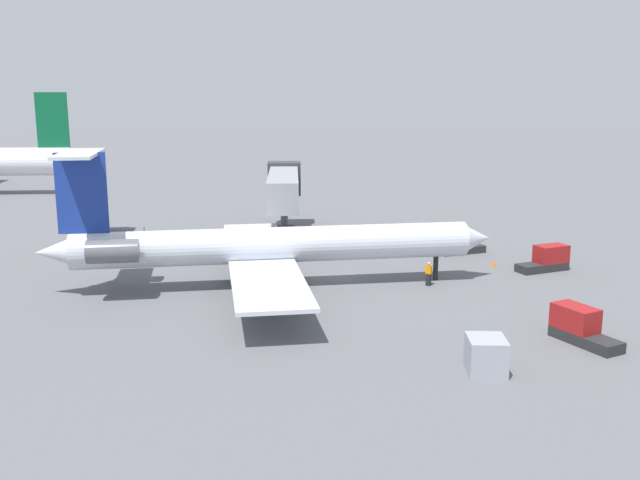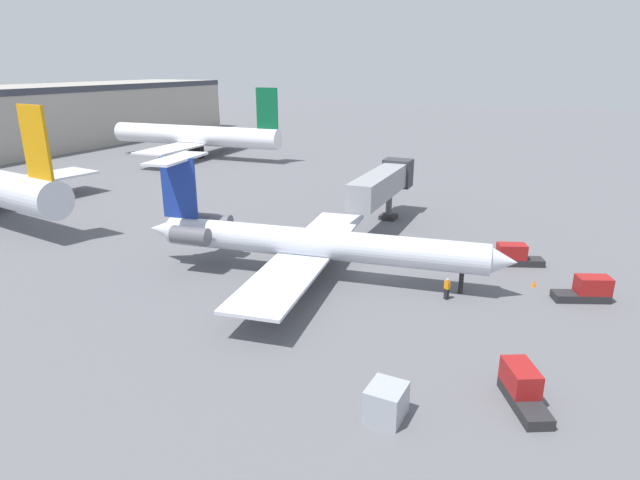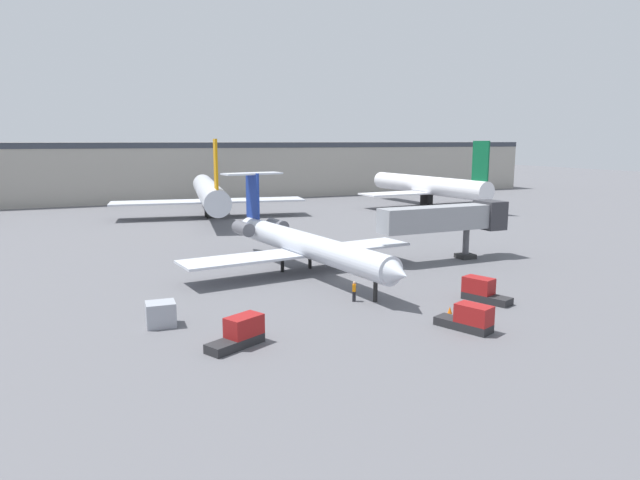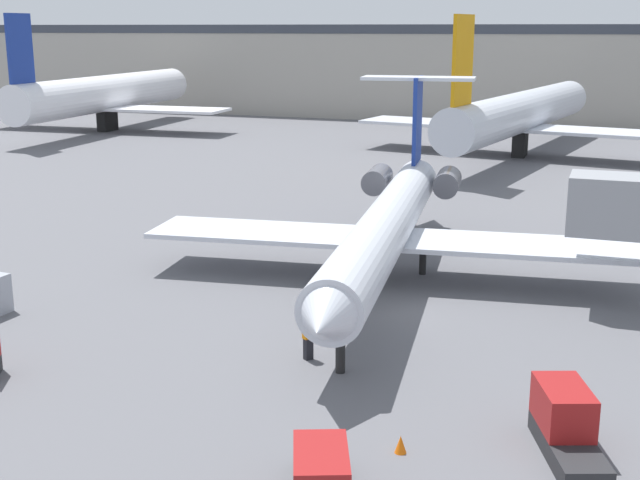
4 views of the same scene
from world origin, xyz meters
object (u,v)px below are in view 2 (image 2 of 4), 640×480
at_px(jet_bridge, 384,183).
at_px(baggage_tug_spare, 588,290).
at_px(baggage_tug_lead, 522,388).
at_px(traffic_cone_near, 534,283).
at_px(baggage_tug_trailing, 515,256).
at_px(regional_jet, 305,242).
at_px(ground_crew_marshaller, 447,289).
at_px(parked_airliner_centre, 196,136).
at_px(cargo_container_uld, 386,402).

height_order(jet_bridge, baggage_tug_spare, jet_bridge).
bearing_deg(baggage_tug_lead, traffic_cone_near, 1.52).
height_order(jet_bridge, baggage_tug_trailing, jet_bridge).
bearing_deg(regional_jet, baggage_tug_lead, -121.63).
relative_size(ground_crew_marshaller, parked_airliner_centre, 0.05).
bearing_deg(baggage_tug_lead, ground_crew_marshaller, 29.09).
distance_m(baggage_tug_trailing, parked_airliner_centre, 69.31).
distance_m(cargo_container_uld, parked_airliner_centre, 82.15).
bearing_deg(regional_jet, traffic_cone_near, -72.63).
height_order(cargo_container_uld, traffic_cone_near, cargo_container_uld).
bearing_deg(ground_crew_marshaller, traffic_cone_near, -47.94).
bearing_deg(cargo_container_uld, traffic_cone_near, -15.17).
xyz_separation_m(jet_bridge, traffic_cone_near, (-11.77, -16.42, -4.37)).
height_order(regional_jet, parked_airliner_centre, parked_airliner_centre).
bearing_deg(jet_bridge, cargo_container_uld, -161.59).
relative_size(baggage_tug_lead, baggage_tug_spare, 0.99).
relative_size(baggage_tug_spare, parked_airliner_centre, 0.12).
height_order(jet_bridge, traffic_cone_near, jet_bridge).
xyz_separation_m(regional_jet, traffic_cone_near, (5.48, -17.52, -2.74)).
height_order(baggage_tug_lead, baggage_tug_trailing, same).
height_order(baggage_tug_spare, cargo_container_uld, baggage_tug_spare).
distance_m(baggage_tug_lead, traffic_cone_near, 16.55).
distance_m(regional_jet, baggage_tug_trailing, 18.68).
bearing_deg(baggage_tug_trailing, parked_airliner_centre, 60.11).
bearing_deg(baggage_tug_trailing, jet_bridge, 63.52).
height_order(baggage_tug_trailing, traffic_cone_near, baggage_tug_trailing).
bearing_deg(parked_airliner_centre, baggage_tug_trailing, -119.89).
bearing_deg(traffic_cone_near, parked_airliner_centre, 57.78).
bearing_deg(baggage_tug_spare, traffic_cone_near, 73.37).
bearing_deg(ground_crew_marshaller, baggage_tug_lead, -150.91).
height_order(baggage_tug_trailing, cargo_container_uld, baggage_tug_trailing).
distance_m(baggage_tug_trailing, baggage_tug_spare, 7.99).
bearing_deg(traffic_cone_near, jet_bridge, 54.38).
bearing_deg(ground_crew_marshaller, regional_jet, 91.05).
height_order(ground_crew_marshaller, baggage_tug_lead, baggage_tug_lead).
xyz_separation_m(ground_crew_marshaller, cargo_container_uld, (-15.44, -0.22, 0.01)).
height_order(regional_jet, baggage_tug_lead, regional_jet).
relative_size(jet_bridge, baggage_tug_trailing, 3.61).
relative_size(cargo_container_uld, parked_airliner_centre, 0.06).
bearing_deg(ground_crew_marshaller, baggage_tug_spare, -66.64).
bearing_deg(ground_crew_marshaller, cargo_container_uld, -179.19).
bearing_deg(baggage_tug_trailing, baggage_tug_spare, -135.02).
height_order(ground_crew_marshaller, traffic_cone_near, ground_crew_marshaller).
xyz_separation_m(cargo_container_uld, traffic_cone_near, (20.70, -5.61, -0.59)).
relative_size(jet_bridge, parked_airliner_centre, 0.44).
height_order(baggage_tug_trailing, parked_airliner_centre, parked_airliner_centre).
height_order(regional_jet, cargo_container_uld, regional_jet).
distance_m(regional_jet, ground_crew_marshaller, 11.88).
distance_m(regional_jet, parked_airliner_centre, 62.88).
distance_m(baggage_tug_spare, cargo_container_uld, 21.70).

